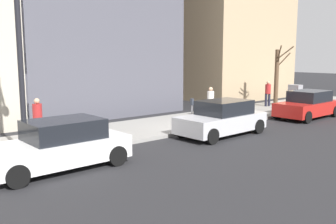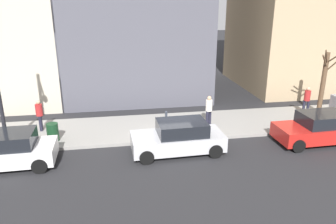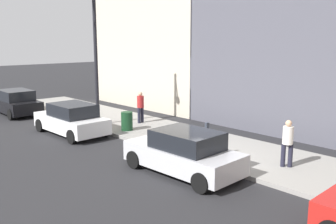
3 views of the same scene
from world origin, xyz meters
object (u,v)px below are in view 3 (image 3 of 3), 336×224
(parked_car_black, at_px, (15,103))
(streetlamp, at_px, (91,50))
(trash_bin, at_px, (127,121))
(parked_car_silver, at_px, (184,153))
(pedestrian_far_corner, at_px, (141,105))
(pedestrian_midblock, at_px, (288,141))
(parked_car_white, at_px, (72,120))
(parking_meter, at_px, (207,136))

(parked_car_black, bearing_deg, streetlamp, -75.77)
(parked_car_black, xyz_separation_m, trash_bin, (2.16, -8.42, -0.14))
(parked_car_silver, distance_m, parked_car_black, 14.30)
(trash_bin, relative_size, pedestrian_far_corner, 0.54)
(parked_car_black, height_order, pedestrian_midblock, pedestrian_midblock)
(parked_car_silver, relative_size, streetlamp, 0.65)
(streetlamp, distance_m, trash_bin, 4.03)
(streetlamp, relative_size, trash_bin, 7.22)
(parked_car_white, xyz_separation_m, parked_car_black, (-0.05, 6.82, 0.00))
(parking_meter, height_order, pedestrian_midblock, pedestrian_midblock)
(pedestrian_midblock, distance_m, pedestrian_far_corner, 9.01)
(trash_bin, height_order, pedestrian_midblock, pedestrian_midblock)
(pedestrian_midblock, bearing_deg, pedestrian_far_corner, 138.61)
(parked_car_silver, relative_size, parking_meter, 3.15)
(streetlamp, height_order, trash_bin, streetlamp)
(parked_car_white, xyz_separation_m, streetlamp, (1.49, 0.44, 3.28))
(parked_car_white, bearing_deg, pedestrian_midblock, -74.28)
(parking_meter, distance_m, trash_bin, 5.58)
(parked_car_silver, bearing_deg, streetlamp, 78.43)
(parked_car_white, height_order, streetlamp, streetlamp)
(parked_car_white, distance_m, parked_car_black, 6.82)
(trash_bin, bearing_deg, pedestrian_far_corner, 28.94)
(parked_car_silver, distance_m, pedestrian_midblock, 3.61)
(parked_car_silver, height_order, trash_bin, parked_car_silver)
(parking_meter, distance_m, streetlamp, 8.17)
(parking_meter, relative_size, pedestrian_far_corner, 0.81)
(trash_bin, bearing_deg, parked_car_silver, -108.75)
(parked_car_black, relative_size, parking_meter, 3.13)
(streetlamp, xyz_separation_m, pedestrian_far_corner, (2.17, -1.18, -2.93))
(parked_car_black, xyz_separation_m, streetlamp, (1.54, -6.38, 3.28))
(pedestrian_midblock, bearing_deg, parked_car_white, 160.02)
(parked_car_black, bearing_deg, pedestrian_midblock, -79.17)
(parked_car_black, bearing_deg, pedestrian_far_corner, -63.24)
(parked_car_silver, height_order, parking_meter, parked_car_silver)
(parked_car_white, distance_m, pedestrian_far_corner, 3.75)
(parking_meter, bearing_deg, pedestrian_midblock, -63.80)
(parked_car_silver, xyz_separation_m, pedestrian_midblock, (2.81, -2.25, 0.35))
(pedestrian_far_corner, bearing_deg, parked_car_black, -70.87)
(parked_car_white, distance_m, streetlamp, 3.63)
(parking_meter, bearing_deg, trash_bin, 85.36)
(trash_bin, bearing_deg, parked_car_white, 142.81)
(pedestrian_midblock, height_order, pedestrian_far_corner, same)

